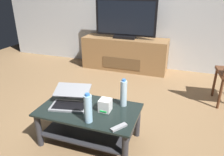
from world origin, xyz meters
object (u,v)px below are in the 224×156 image
Objects in this scene: cell_phone at (66,94)px; coffee_table at (89,119)px; laptop at (71,99)px; tv_remote at (119,127)px; water_bottle_far at (88,108)px; router_box at (105,105)px; water_bottle_near at (124,93)px; television at (125,20)px; media_cabinet at (125,54)px.

coffee_table is at bearing -65.07° from cell_phone.
laptop is 0.25m from cell_phone.
cell_phone is 0.87m from tv_remote.
router_box is at bearing 70.79° from water_bottle_far.
router_box is at bearing -131.37° from water_bottle_near.
television is 2.58m from tv_remote.
cell_phone is at bearing -93.39° from media_cabinet.
water_bottle_near is at bearing 60.32° from water_bottle_far.
tv_remote is (0.77, -0.41, 0.01)m from cell_phone.
media_cabinet is at bearing 105.64° from water_bottle_near.
water_bottle_near is (0.58, -2.06, 0.22)m from media_cabinet.
water_bottle_far is 0.64m from cell_phone.
television is at bearing -90.00° from media_cabinet.
television is 2.49m from water_bottle_far.
television reaches higher than media_cabinet.
laptop is at bearing -83.76° from cell_phone.
water_bottle_far is (-0.22, -0.39, -0.00)m from water_bottle_near.
laptop is at bearing -88.77° from media_cabinet.
media_cabinet reaches higher than router_box.
television is at bearing 98.37° from water_bottle_far.
coffee_table is 0.29m from laptop.
water_bottle_far is 2.05× the size of cell_phone.
laptop is (-0.22, 0.03, 0.18)m from coffee_table.
television is (-0.00, -0.02, 0.65)m from media_cabinet.
cell_phone is (-0.70, 0.02, -0.14)m from water_bottle_near.
television is at bearing 96.85° from coffee_table.
media_cabinet is at bearing 91.23° from laptop.
coffee_table is 2.34m from television.
television is 9.30× the size of router_box.
water_bottle_near is 0.42m from tv_remote.
water_bottle_near reaches higher than tv_remote.
water_bottle_near is at bearing 134.96° from tv_remote.
tv_remote is (0.60, -0.23, -0.05)m from laptop.
tv_remote is (0.07, -0.39, -0.13)m from water_bottle_near.
router_box reaches higher than cell_phone.
cell_phone is at bearing -173.80° from tv_remote.
water_bottle_far is (-0.08, -0.23, 0.07)m from router_box.
water_bottle_far reaches higher than media_cabinet.
media_cabinet is (-0.27, 2.24, 0.05)m from coffee_table.
coffee_table is 3.41× the size of water_bottle_near.
router_box is (0.43, -2.22, 0.14)m from media_cabinet.
media_cabinet is 2.26m from router_box.
laptop is 0.65m from tv_remote.
water_bottle_far is (0.09, -0.20, 0.26)m from coffee_table.
cell_phone is (-0.17, 0.18, -0.05)m from laptop.
television is 7.21× the size of tv_remote.
laptop is 0.39m from router_box.
tv_remote is at bearing -79.21° from water_bottle_near.
television is 2.26m from laptop.
media_cabinet is 2.15m from water_bottle_near.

